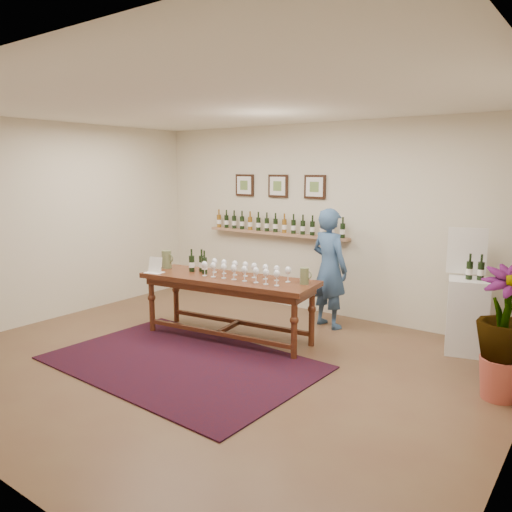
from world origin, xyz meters
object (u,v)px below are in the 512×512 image
Objects in this scene: display_pedestal at (467,316)px; potted_plant at (503,334)px; tasting_table at (228,286)px; person at (329,268)px.

potted_plant is at bearing -62.58° from display_pedestal.
tasting_table is 2.14× the size of potted_plant.
tasting_table is at bearing 73.25° from person.
person is at bearing 156.46° from potted_plant.
tasting_table is 2.64× the size of display_pedestal.
person reaches higher than display_pedestal.
potted_plant is (0.57, -1.09, 0.20)m from display_pedestal.
display_pedestal is (2.57, 1.27, -0.24)m from tasting_table.
display_pedestal is 1.25m from potted_plant.
display_pedestal is 0.54× the size of person.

